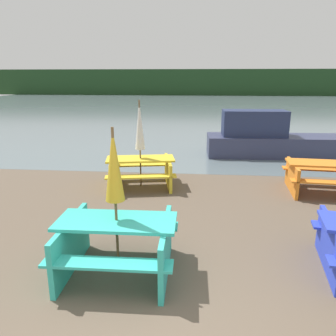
# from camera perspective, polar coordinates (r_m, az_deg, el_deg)

# --- Properties ---
(water) EXTENTS (60.00, 50.00, 0.00)m
(water) POSITION_cam_1_polar(r_m,az_deg,el_deg) (34.09, 4.66, 10.89)
(water) COLOR slate
(water) RESTS_ON ground_plane
(far_treeline) EXTENTS (80.00, 1.60, 4.00)m
(far_treeline) POSITION_cam_1_polar(r_m,az_deg,el_deg) (53.99, 5.00, 14.65)
(far_treeline) COLOR #1E3D1E
(far_treeline) RESTS_ON water
(picnic_table_teal) EXTENTS (1.63, 1.40, 0.79)m
(picnic_table_teal) POSITION_cam_1_polar(r_m,az_deg,el_deg) (4.68, -8.81, -12.47)
(picnic_table_teal) COLOR #33B7A8
(picnic_table_teal) RESTS_ON ground_plane
(picnic_table_orange) EXTENTS (1.84, 1.52, 0.74)m
(picnic_table_orange) POSITION_cam_1_polar(r_m,az_deg,el_deg) (8.57, 25.61, -1.02)
(picnic_table_orange) COLOR orange
(picnic_table_orange) RESTS_ON ground_plane
(picnic_table_yellow) EXTENTS (1.89, 1.66, 0.73)m
(picnic_table_yellow) POSITION_cam_1_polar(r_m,az_deg,el_deg) (8.25, -4.79, -0.19)
(picnic_table_yellow) COLOR yellow
(picnic_table_yellow) RESTS_ON ground_plane
(umbrella_white) EXTENTS (0.24, 0.24, 2.15)m
(umbrella_white) POSITION_cam_1_polar(r_m,az_deg,el_deg) (8.02, -4.96, 7.34)
(umbrella_white) COLOR brown
(umbrella_white) RESTS_ON ground_plane
(umbrella_gold) EXTENTS (0.26, 0.26, 2.06)m
(umbrella_gold) POSITION_cam_1_polar(r_m,az_deg,el_deg) (4.29, -9.39, 0.31)
(umbrella_gold) COLOR brown
(umbrella_gold) RESTS_ON ground_plane
(boat) EXTENTS (4.94, 1.52, 1.58)m
(boat) POSITION_cam_1_polar(r_m,az_deg,el_deg) (12.02, 17.57, 4.74)
(boat) COLOR #333856
(boat) RESTS_ON water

